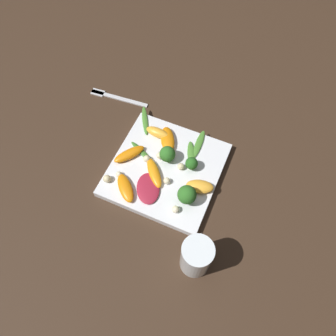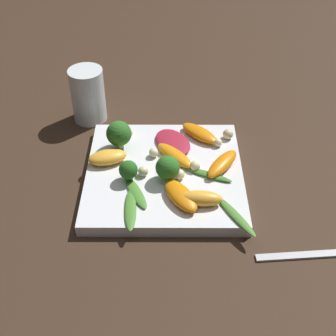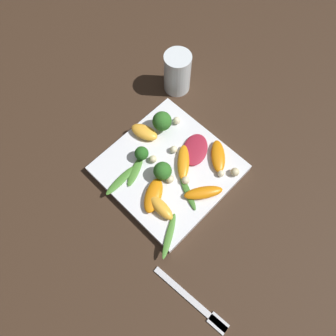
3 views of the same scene
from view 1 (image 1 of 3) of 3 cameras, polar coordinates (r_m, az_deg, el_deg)
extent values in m
plane|color=#382619|center=(0.78, -0.42, -0.63)|extent=(2.40, 2.40, 0.00)
cube|color=white|center=(0.77, -0.42, -0.29)|extent=(0.25, 0.25, 0.02)
cylinder|color=white|center=(0.66, 4.94, -15.13)|extent=(0.06, 0.06, 0.10)
cube|color=silver|center=(0.91, -8.50, 11.97)|extent=(0.02, 0.16, 0.01)
cube|color=silver|center=(0.94, -12.14, 12.79)|extent=(0.02, 0.04, 0.01)
ellipsoid|color=maroon|center=(0.73, -3.49, -3.55)|extent=(0.09, 0.08, 0.01)
ellipsoid|color=orange|center=(0.75, -2.42, -0.84)|extent=(0.08, 0.07, 0.02)
ellipsoid|color=#FCAD33|center=(0.73, 5.55, -3.22)|extent=(0.05, 0.07, 0.02)
ellipsoid|color=orange|center=(0.73, -7.42, -3.46)|extent=(0.07, 0.07, 0.02)
ellipsoid|color=orange|center=(0.79, -0.07, 4.96)|extent=(0.08, 0.07, 0.02)
ellipsoid|color=#FCAD33|center=(0.80, -1.74, 6.14)|extent=(0.03, 0.06, 0.02)
ellipsoid|color=orange|center=(0.78, -6.78, 2.42)|extent=(0.08, 0.07, 0.02)
cylinder|color=#84AD5B|center=(0.77, -0.10, 1.79)|extent=(0.01, 0.01, 0.01)
sphere|color=#2D6B23|center=(0.75, -0.11, 2.45)|extent=(0.04, 0.04, 0.04)
cylinder|color=#84AD5B|center=(0.72, 3.23, -5.32)|extent=(0.01, 0.01, 0.02)
sphere|color=#2D6B23|center=(0.70, 3.32, -4.66)|extent=(0.04, 0.04, 0.04)
cylinder|color=#7A9E51|center=(0.76, 4.06, 0.28)|extent=(0.01, 0.01, 0.01)
sphere|color=#26601E|center=(0.75, 4.13, 0.81)|extent=(0.03, 0.03, 0.03)
ellipsoid|color=#47842D|center=(0.78, 4.05, 2.32)|extent=(0.08, 0.05, 0.01)
ellipsoid|color=#3D7528|center=(0.78, -4.57, 2.76)|extent=(0.05, 0.08, 0.01)
ellipsoid|color=#47842D|center=(0.79, 5.36, 4.18)|extent=(0.08, 0.02, 0.01)
ellipsoid|color=#47842D|center=(0.83, -4.02, 8.28)|extent=(0.08, 0.06, 0.01)
sphere|color=beige|center=(0.74, -0.22, -2.24)|extent=(0.02, 0.02, 0.02)
sphere|color=beige|center=(0.75, -10.57, -1.84)|extent=(0.02, 0.02, 0.02)
sphere|color=beige|center=(0.71, 1.31, -7.20)|extent=(0.02, 0.02, 0.02)
sphere|color=beige|center=(0.75, 2.25, 0.26)|extent=(0.02, 0.02, 0.02)
sphere|color=beige|center=(0.77, -1.43, 2.17)|extent=(0.02, 0.02, 0.02)
sphere|color=beige|center=(0.77, -3.68, 1.71)|extent=(0.02, 0.02, 0.02)
sphere|color=beige|center=(0.75, -8.55, -1.09)|extent=(0.01, 0.01, 0.01)
camera|label=2|loc=(0.93, 19.75, 47.67)|focal=50.00mm
camera|label=3|loc=(0.64, -16.88, 55.77)|focal=35.00mm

